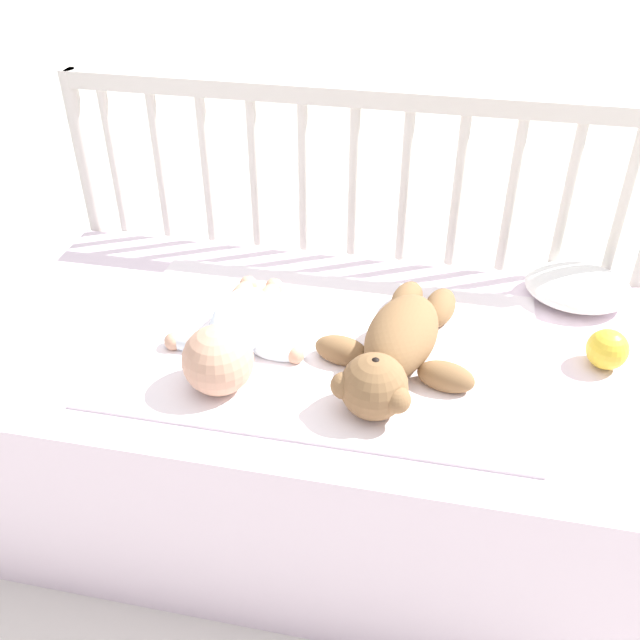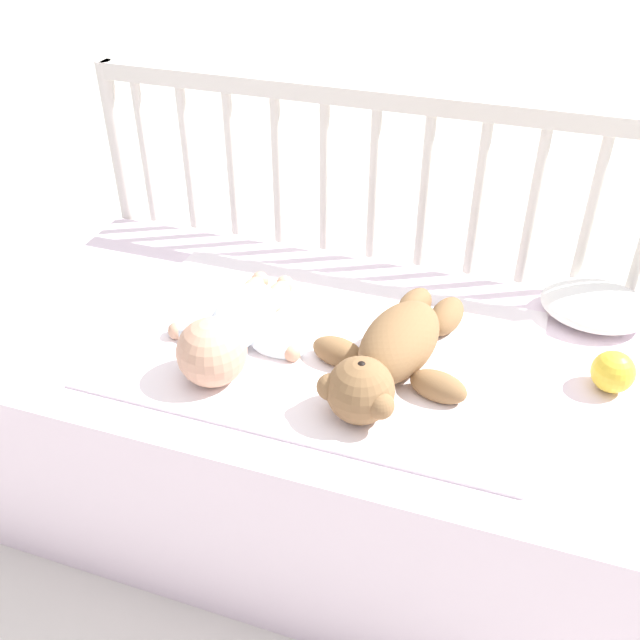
# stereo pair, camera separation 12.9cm
# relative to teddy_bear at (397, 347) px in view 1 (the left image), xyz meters

# --- Properties ---
(ground_plane) EXTENTS (12.00, 12.00, 0.00)m
(ground_plane) POSITION_rel_teddy_bear_xyz_m (-0.14, 0.04, -0.48)
(ground_plane) COLOR silver
(crib_mattress) EXTENTS (1.27, 0.66, 0.43)m
(crib_mattress) POSITION_rel_teddy_bear_xyz_m (-0.14, 0.04, -0.27)
(crib_mattress) COLOR silver
(crib_mattress) RESTS_ON ground_plane
(crib_rail) EXTENTS (1.27, 0.04, 0.81)m
(crib_rail) POSITION_rel_teddy_bear_xyz_m (-0.14, 0.39, 0.09)
(crib_rail) COLOR beige
(crib_rail) RESTS_ON ground_plane
(blanket) EXTENTS (0.78, 0.49, 0.01)m
(blanket) POSITION_rel_teddy_bear_xyz_m (-0.14, 0.03, -0.05)
(blanket) COLOR white
(blanket) RESTS_ON crib_mattress
(teddy_bear) EXTENTS (0.30, 0.42, 0.11)m
(teddy_bear) POSITION_rel_teddy_bear_xyz_m (0.00, 0.00, 0.00)
(teddy_bear) COLOR olive
(teddy_bear) RESTS_ON crib_mattress
(baby) EXTENTS (0.27, 0.38, 0.12)m
(baby) POSITION_rel_teddy_bear_xyz_m (-0.29, -0.02, -0.00)
(baby) COLOR white
(baby) RESTS_ON crib_mattress
(toy_ball) EXTENTS (0.07, 0.07, 0.07)m
(toy_ball) POSITION_rel_teddy_bear_xyz_m (0.37, 0.08, -0.01)
(toy_ball) COLOR yellow
(toy_ball) RESTS_ON crib_mattress
(small_pillow) EXTENTS (0.21, 0.18, 0.06)m
(small_pillow) POSITION_rel_teddy_bear_xyz_m (0.34, 0.30, -0.02)
(small_pillow) COLOR white
(small_pillow) RESTS_ON crib_mattress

